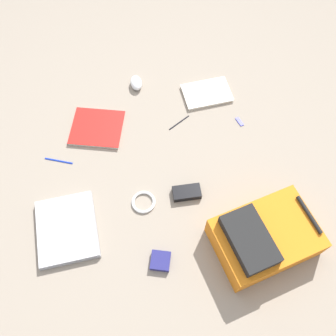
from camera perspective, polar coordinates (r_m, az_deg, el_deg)
The scene contains 12 objects.
ground_plane at distance 1.74m, azimuth -0.05°, elevation 0.69°, with size 4.02×4.02×0.00m, color gray.
backpack at distance 1.57m, azimuth 14.59°, elevation -10.39°, with size 0.40×0.47×0.18m.
laptop at distance 1.65m, azimuth -15.42°, elevation -9.08°, with size 0.34×0.29×0.03m.
book_manual at distance 1.98m, azimuth 6.04°, elevation 11.45°, with size 0.20×0.27×0.02m.
book_blue at distance 1.87m, azimuth -10.93°, elevation 6.14°, with size 0.26×0.28×0.02m.
computer_mouse at distance 2.00m, azimuth -4.96°, elevation 13.03°, with size 0.06×0.10×0.04m, color silver.
cable_coil at distance 1.65m, azimuth -3.83°, elevation -5.30°, with size 0.11×0.11×0.01m, color silver.
power_brick at distance 1.66m, azimuth 2.92°, elevation -3.82°, with size 0.07×0.13×0.03m, color black.
pen_black at distance 1.82m, azimuth -16.61°, elevation 1.12°, with size 0.01×0.01×0.14m, color #1933B2.
pen_blue at distance 1.86m, azimuth 1.74°, elevation 7.09°, with size 0.01×0.01×0.13m, color black.
earbud_pouch at distance 1.56m, azimuth -1.18°, elevation -14.20°, with size 0.08×0.08×0.03m, color navy.
usb_stick at distance 1.90m, azimuth 11.05°, elevation 7.11°, with size 0.02×0.05×0.01m, color #191999.
Camera 1 is at (0.83, -0.06, 1.53)m, focal length 39.28 mm.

